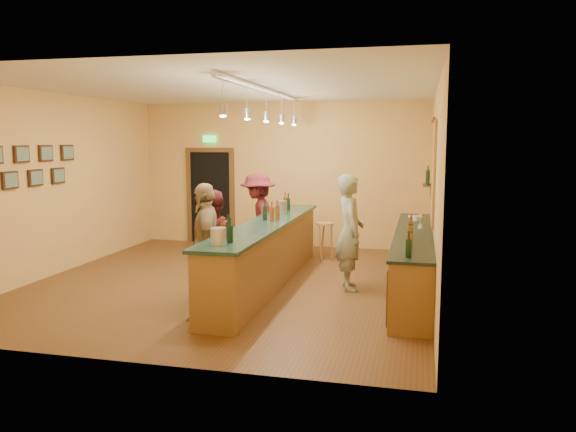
% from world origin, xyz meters
% --- Properties ---
extents(floor, '(7.00, 7.00, 0.00)m').
position_xyz_m(floor, '(0.00, 0.00, 0.00)').
color(floor, '#563A18').
rests_on(floor, ground).
extents(ceiling, '(6.50, 7.00, 0.02)m').
position_xyz_m(ceiling, '(0.00, 0.00, 3.20)').
color(ceiling, silver).
rests_on(ceiling, wall_back).
extents(wall_back, '(6.50, 0.02, 3.20)m').
position_xyz_m(wall_back, '(0.00, 3.50, 1.60)').
color(wall_back, '#E1BC54').
rests_on(wall_back, floor).
extents(wall_front, '(6.50, 0.02, 3.20)m').
position_xyz_m(wall_front, '(0.00, -3.50, 1.60)').
color(wall_front, '#E1BC54').
rests_on(wall_front, floor).
extents(wall_left, '(0.02, 7.00, 3.20)m').
position_xyz_m(wall_left, '(-3.25, 0.00, 1.60)').
color(wall_left, '#E1BC54').
rests_on(wall_left, floor).
extents(wall_right, '(0.02, 7.00, 3.20)m').
position_xyz_m(wall_right, '(3.25, 0.00, 1.60)').
color(wall_right, '#E1BC54').
rests_on(wall_right, floor).
extents(doorway, '(1.15, 0.09, 2.48)m').
position_xyz_m(doorway, '(-1.70, 3.47, 1.13)').
color(doorway, black).
rests_on(doorway, wall_back).
extents(tapestry, '(0.03, 1.40, 1.60)m').
position_xyz_m(tapestry, '(3.23, 0.40, 1.85)').
color(tapestry, '#9E391F').
rests_on(tapestry, wall_right).
extents(bottle_shelf, '(0.17, 0.55, 0.54)m').
position_xyz_m(bottle_shelf, '(3.17, 1.90, 1.67)').
color(bottle_shelf, '#523218').
rests_on(bottle_shelf, wall_right).
extents(picture_grid, '(0.06, 2.20, 0.70)m').
position_xyz_m(picture_grid, '(-3.21, -0.75, 1.95)').
color(picture_grid, '#382111').
rests_on(picture_grid, wall_left).
extents(back_counter, '(0.60, 4.55, 1.27)m').
position_xyz_m(back_counter, '(2.97, 0.18, 0.49)').
color(back_counter, brown).
rests_on(back_counter, floor).
extents(tasting_bar, '(0.73, 5.10, 1.38)m').
position_xyz_m(tasting_bar, '(0.61, -0.00, 0.61)').
color(tasting_bar, brown).
rests_on(tasting_bar, floor).
extents(pendant_track, '(0.11, 4.60, 0.50)m').
position_xyz_m(pendant_track, '(0.61, -0.00, 2.98)').
color(pendant_track, silver).
rests_on(pendant_track, ceiling).
extents(bartender, '(0.61, 0.77, 1.84)m').
position_xyz_m(bartender, '(1.97, 0.05, 0.92)').
color(bartender, gray).
rests_on(bartender, floor).
extents(customer_a, '(0.80, 0.93, 1.65)m').
position_xyz_m(customer_a, '(0.06, -1.07, 0.82)').
color(customer_a, '#59191E').
rests_on(customer_a, floor).
extents(customer_b, '(0.79, 1.13, 1.77)m').
position_xyz_m(customer_b, '(0.06, -1.29, 0.89)').
color(customer_b, '#997A51').
rests_on(customer_b, floor).
extents(customer_c, '(1.03, 1.30, 1.77)m').
position_xyz_m(customer_c, '(0.06, 1.36, 0.88)').
color(customer_c, '#59191E').
rests_on(customer_c, floor).
extents(bar_stool, '(0.36, 0.36, 0.74)m').
position_xyz_m(bar_stool, '(1.21, 2.20, 0.60)').
color(bar_stool, '#9E8147').
rests_on(bar_stool, floor).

